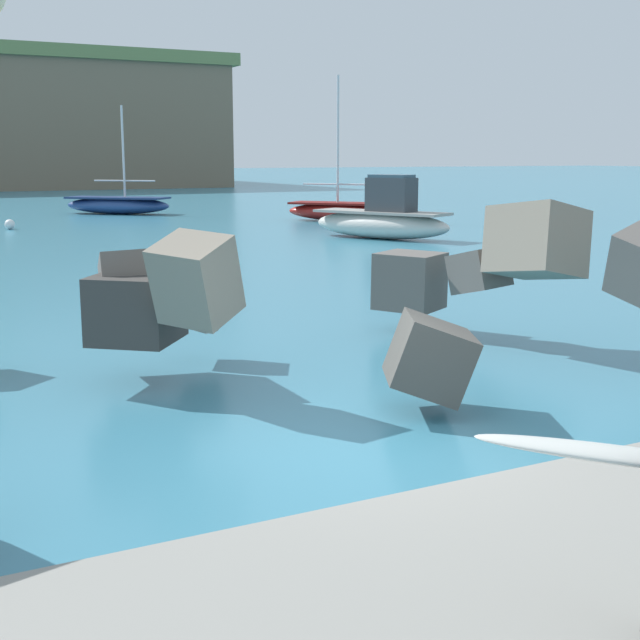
% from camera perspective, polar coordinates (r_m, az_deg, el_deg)
% --- Properties ---
extents(ground_plane, '(400.00, 400.00, 0.00)m').
position_cam_1_polar(ground_plane, '(9.94, 3.05, -8.27)').
color(ground_plane, teal).
extents(breakwater_jetty, '(32.47, 7.73, 2.92)m').
position_cam_1_polar(breakwater_jetty, '(12.60, 5.56, 1.39)').
color(breakwater_jetty, '#605B56').
rests_on(breakwater_jetty, ground).
extents(boat_near_right, '(4.10, 6.14, 2.49)m').
position_cam_1_polar(boat_near_right, '(34.51, 4.11, 6.58)').
color(boat_near_right, beige).
rests_on(boat_near_right, ground).
extents(boat_mid_centre, '(5.81, 5.60, 5.89)m').
position_cam_1_polar(boat_mid_centre, '(50.34, -12.99, 7.32)').
color(boat_mid_centre, navy).
rests_on(boat_mid_centre, ground).
extents(boat_mid_right, '(5.35, 5.84, 7.03)m').
position_cam_1_polar(boat_mid_right, '(43.68, 1.71, 7.11)').
color(boat_mid_right, maroon).
rests_on(boat_mid_right, ground).
extents(mooring_buoy_inner, '(0.44, 0.44, 0.44)m').
position_cam_1_polar(mooring_buoy_inner, '(41.19, -19.50, 5.88)').
color(mooring_buoy_inner, silver).
rests_on(mooring_buoy_inner, ground).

